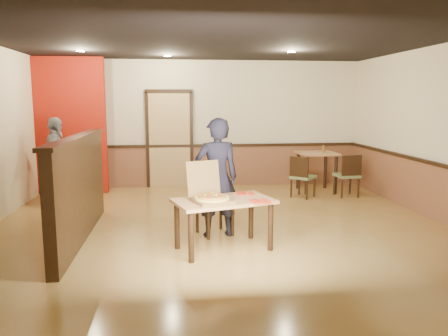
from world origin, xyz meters
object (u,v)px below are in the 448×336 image
object	(u,v)px
pizza_box	(210,196)
main_table	(223,208)
diner_chair	(213,198)
diner	(217,178)
side_chair_left	(302,175)
condiment	(323,149)
passerby	(56,160)
side_chair_right	(348,174)
side_table	(317,161)

from	to	relation	value
pizza_box	main_table	bearing A→B (deg)	-2.28
diner_chair	diner	xyz separation A→B (m)	(0.05, -0.14, 0.33)
side_chair_left	diner	bearing A→B (deg)	93.46
diner_chair	condiment	world-z (taller)	condiment
diner_chair	diner	size ratio (longest dim) A/B	0.56
main_table	pizza_box	bearing A→B (deg)	-179.84
diner	passerby	size ratio (longest dim) A/B	1.04
passerby	diner	bearing A→B (deg)	-137.16
side_chair_right	passerby	bearing A→B (deg)	-6.53
side_chair_left	diner_chair	bearing A→B (deg)	90.92
pizza_box	diner	bearing A→B (deg)	57.67
side_chair_left	condiment	size ratio (longest dim) A/B	6.12
diner	pizza_box	size ratio (longest dim) A/B	2.56
side_chair_left	diner	xyz separation A→B (m)	(-1.91, -2.27, 0.39)
side_table	diner_chair	bearing A→B (deg)	-131.95
side_table	passerby	xyz separation A→B (m)	(-5.21, -0.45, 0.15)
condiment	side_chair_left	bearing A→B (deg)	-135.81
diner_chair	side_chair_left	world-z (taller)	diner_chair
side_chair_right	side_table	distance (m)	0.79
main_table	pizza_box	distance (m)	0.25
side_chair_right	side_table	bearing A→B (deg)	-58.25
side_chair_right	diner	xyz separation A→B (m)	(-2.86, -2.25, 0.37)
diner_chair	condiment	distance (m)	3.80
main_table	pizza_box	size ratio (longest dim) A/B	2.12
main_table	side_chair_left	world-z (taller)	side_chair_left
side_chair_right	diner_chair	bearing A→B (deg)	31.17
diner	side_chair_right	bearing A→B (deg)	-148.66
diner_chair	side_chair_right	world-z (taller)	diner_chair
passerby	condiment	distance (m)	5.38
side_chair_right	pizza_box	distance (m)	4.18
condiment	diner	bearing A→B (deg)	-131.36
main_table	diner	bearing A→B (deg)	75.43
passerby	main_table	bearing A→B (deg)	-143.15
diner_chair	main_table	bearing A→B (deg)	-104.59
side_chair_right	condiment	distance (m)	0.83
diner	condiment	size ratio (longest dim) A/B	12.37
side_chair_left	side_chair_right	distance (m)	0.95
condiment	passerby	bearing A→B (deg)	-174.95
side_table	pizza_box	distance (m)	4.34
passerby	pizza_box	world-z (taller)	passerby
side_chair_right	pizza_box	xyz separation A→B (m)	(-3.00, -2.90, 0.26)
diner_chair	side_chair_left	distance (m)	2.89
diner	pizza_box	bearing A→B (deg)	70.51
side_table	diner	bearing A→B (deg)	-129.95
diner_chair	condiment	xyz separation A→B (m)	(2.60, 2.75, 0.39)
main_table	diner_chair	size ratio (longest dim) A/B	1.48
main_table	diner	world-z (taller)	diner
diner	condiment	distance (m)	3.85
main_table	side_chair_left	size ratio (longest dim) A/B	1.67
diner_chair	passerby	xyz separation A→B (m)	(-2.76, 2.28, 0.29)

